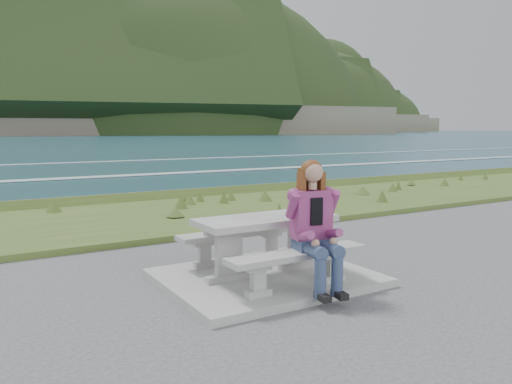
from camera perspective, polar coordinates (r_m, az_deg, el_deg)
concrete_slab at (r=6.56m, az=1.11°, el=-9.75°), size 2.60×2.10×0.10m
picnic_table at (r=6.40m, az=1.13°, el=-4.32°), size 1.80×0.75×0.75m
bench_landward at (r=5.89m, az=4.78°, el=-7.70°), size 1.80×0.35×0.45m
bench_seaward at (r=7.04m, az=-1.92°, el=-5.20°), size 1.80×0.35×0.45m
grass_verge at (r=11.01m, az=-12.88°, el=-3.22°), size 160.00×4.50×0.22m
shore_drop at (r=13.77m, az=-16.67°, el=-1.27°), size 160.00×0.80×2.20m
ocean at (r=30.81m, az=-24.57°, el=-0.32°), size 1600.00×1600.00×0.09m
headland_range at (r=447.80m, az=-5.45°, el=8.23°), size 729.83×363.95×194.46m
seated_woman at (r=5.83m, az=7.02°, el=-5.80°), size 0.56×0.83×1.51m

